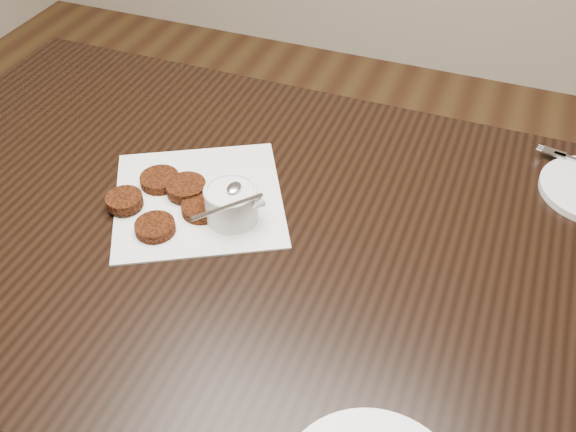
# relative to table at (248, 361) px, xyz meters

# --- Properties ---
(table) EXTENTS (1.36, 0.88, 0.75)m
(table) POSITION_rel_table_xyz_m (0.00, 0.00, 0.00)
(table) COLOR black
(table) RESTS_ON floor
(napkin) EXTENTS (0.38, 0.38, 0.00)m
(napkin) POSITION_rel_table_xyz_m (-0.09, 0.03, 0.38)
(napkin) COLOR white
(napkin) RESTS_ON table
(sauce_ramekin) EXTENTS (0.14, 0.14, 0.12)m
(sauce_ramekin) POSITION_rel_table_xyz_m (-0.01, 0.01, 0.44)
(sauce_ramekin) COLOR silver
(sauce_ramekin) RESTS_ON napkin
(patty_cluster) EXTENTS (0.28, 0.28, 0.02)m
(patty_cluster) POSITION_rel_table_xyz_m (-0.13, 0.01, 0.39)
(patty_cluster) COLOR #62240C
(patty_cluster) RESTS_ON napkin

